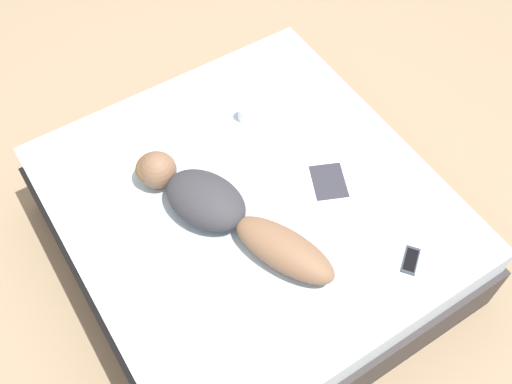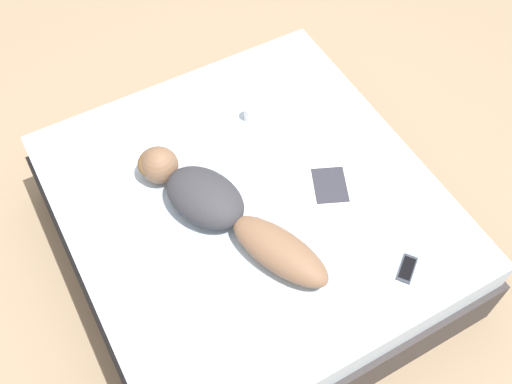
# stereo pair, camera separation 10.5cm
# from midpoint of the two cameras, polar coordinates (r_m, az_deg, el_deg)

# --- Properties ---
(ground_plane) EXTENTS (12.00, 12.00, 0.00)m
(ground_plane) POSITION_cam_midpoint_polar(r_m,az_deg,el_deg) (3.61, -1.33, -5.69)
(ground_plane) COLOR #9E8466
(bed) EXTENTS (1.91, 2.02, 0.58)m
(bed) POSITION_cam_midpoint_polar(r_m,az_deg,el_deg) (3.36, -1.42, -3.36)
(bed) COLOR #383333
(bed) RESTS_ON ground_plane
(person) EXTENTS (0.63, 1.17, 0.20)m
(person) POSITION_cam_midpoint_polar(r_m,az_deg,el_deg) (2.98, -4.53, -1.61)
(person) COLOR brown
(person) RESTS_ON bed
(open_magazine) EXTENTS (0.62, 0.51, 0.01)m
(open_magazine) POSITION_cam_midpoint_polar(r_m,az_deg,el_deg) (3.16, 3.74, 0.66)
(open_magazine) COLOR white
(open_magazine) RESTS_ON bed
(coffee_mug) EXTENTS (0.11, 0.07, 0.09)m
(coffee_mug) POSITION_cam_midpoint_polar(r_m,az_deg,el_deg) (3.41, -1.95, 7.50)
(coffee_mug) COLOR white
(coffee_mug) RESTS_ON bed
(cell_phone) EXTENTS (0.16, 0.15, 0.01)m
(cell_phone) POSITION_cam_midpoint_polar(r_m,az_deg,el_deg) (3.00, 13.54, -6.37)
(cell_phone) COLOR #333842
(cell_phone) RESTS_ON bed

